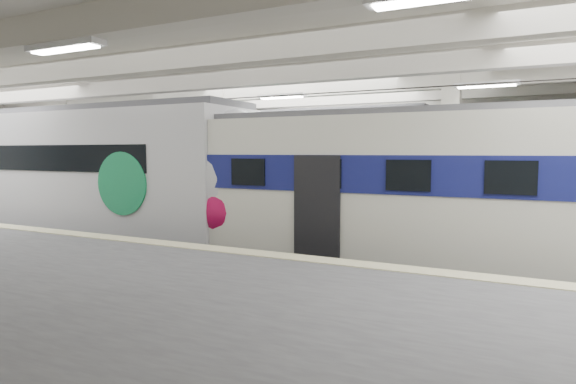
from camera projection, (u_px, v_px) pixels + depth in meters
The scene contains 4 objects.
station_hall at pixel (214, 149), 11.97m from camera, with size 36.00×24.00×5.75m.
modern_emu at pixel (102, 179), 16.14m from camera, with size 14.53×3.00×4.65m.
older_rer at pixel (463, 195), 11.10m from camera, with size 12.56×2.78×4.18m.
far_train at pixel (246, 169), 20.03m from camera, with size 15.07×3.25×4.76m.
Camera 1 is at (6.97, -11.71, 3.19)m, focal length 30.00 mm.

